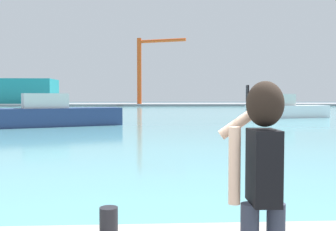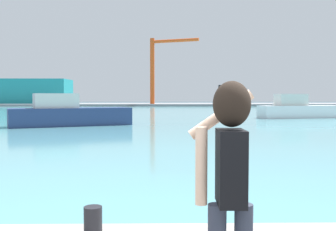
{
  "view_description": "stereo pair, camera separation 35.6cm",
  "coord_description": "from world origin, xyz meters",
  "px_view_note": "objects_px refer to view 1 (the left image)",
  "views": [
    {
      "loc": [
        -0.83,
        -2.91,
        2.1
      ],
      "look_at": [
        -0.33,
        6.63,
        1.64
      ],
      "focal_mm": 41.68,
      "sensor_mm": 36.0,
      "label": 1
    },
    {
      "loc": [
        -0.48,
        -2.92,
        2.1
      ],
      "look_at": [
        -0.33,
        6.63,
        1.64
      ],
      "focal_mm": 41.68,
      "sensor_mm": 36.0,
      "label": 2
    }
  ],
  "objects_px": {
    "port_crane": "(145,63)",
    "boat_moored": "(58,114)",
    "boat_moored_2": "(286,109)",
    "person_photographer": "(262,171)",
    "warehouse_left": "(17,91)",
    "harbor_bollard": "(109,222)"
  },
  "relations": [
    {
      "from": "port_crane",
      "to": "boat_moored",
      "type": "bearing_deg",
      "value": -95.6
    },
    {
      "from": "boat_moored",
      "to": "boat_moored_2",
      "type": "height_order",
      "value": "boat_moored_2"
    },
    {
      "from": "person_photographer",
      "to": "boat_moored_2",
      "type": "bearing_deg",
      "value": -18.33
    },
    {
      "from": "person_photographer",
      "to": "port_crane",
      "type": "xyz_separation_m",
      "value": [
        -1.39,
        84.52,
        8.02
      ]
    },
    {
      "from": "person_photographer",
      "to": "boat_moored",
      "type": "height_order",
      "value": "boat_moored"
    },
    {
      "from": "boat_moored_2",
      "to": "warehouse_left",
      "type": "relative_size",
      "value": 0.49
    },
    {
      "from": "harbor_bollard",
      "to": "warehouse_left",
      "type": "bearing_deg",
      "value": 108.73
    },
    {
      "from": "boat_moored_2",
      "to": "warehouse_left",
      "type": "height_order",
      "value": "warehouse_left"
    },
    {
      "from": "harbor_bollard",
      "to": "person_photographer",
      "type": "bearing_deg",
      "value": -51.4
    },
    {
      "from": "person_photographer",
      "to": "port_crane",
      "type": "distance_m",
      "value": 84.91
    },
    {
      "from": "boat_moored_2",
      "to": "port_crane",
      "type": "xyz_separation_m",
      "value": [
        -14.24,
        49.44,
        8.71
      ]
    },
    {
      "from": "person_photographer",
      "to": "boat_moored",
      "type": "distance_m",
      "value": 26.15
    },
    {
      "from": "person_photographer",
      "to": "boat_moored_2",
      "type": "height_order",
      "value": "boat_moored_2"
    },
    {
      "from": "harbor_bollard",
      "to": "port_crane",
      "type": "xyz_separation_m",
      "value": [
        -0.08,
        82.87,
        8.92
      ]
    },
    {
      "from": "person_photographer",
      "to": "boat_moored",
      "type": "bearing_deg",
      "value": 17.81
    },
    {
      "from": "harbor_bollard",
      "to": "boat_moored",
      "type": "distance_m",
      "value": 24.21
    },
    {
      "from": "boat_moored",
      "to": "boat_moored_2",
      "type": "distance_m",
      "value": 22.4
    },
    {
      "from": "boat_moored_2",
      "to": "warehouse_left",
      "type": "distance_m",
      "value": 72.81
    },
    {
      "from": "boat_moored_2",
      "to": "port_crane",
      "type": "relative_size",
      "value": 0.59
    },
    {
      "from": "harbor_bollard",
      "to": "warehouse_left",
      "type": "distance_m",
      "value": 95.8
    },
    {
      "from": "person_photographer",
      "to": "boat_moored_2",
      "type": "relative_size",
      "value": 0.2
    },
    {
      "from": "boat_moored",
      "to": "boat_moored_2",
      "type": "relative_size",
      "value": 1.01
    }
  ]
}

